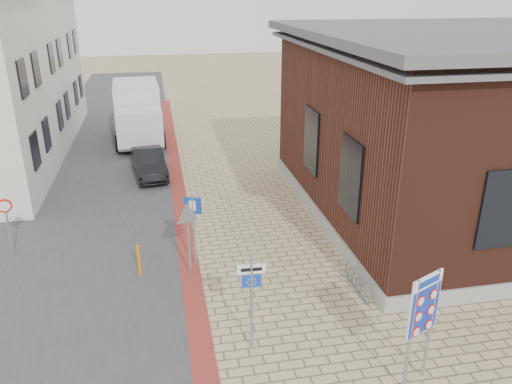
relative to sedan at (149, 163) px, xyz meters
name	(u,v)px	position (x,y,z in m)	size (l,w,h in m)	color
ground	(287,352)	(3.20, -13.12, -0.62)	(120.00, 120.00, 0.00)	tan
road_strip	(103,165)	(-2.30, 1.88, -0.61)	(7.00, 60.00, 0.02)	#38383A
curb_strip	(180,199)	(1.20, -3.12, -0.60)	(0.60, 40.00, 0.02)	maroon
brick_building	(475,122)	(12.19, -6.12, 2.87)	(13.00, 13.00, 6.80)	gray
townhouse_far	(13,59)	(-7.79, 10.88, 3.55)	(7.40, 6.40, 8.30)	beige
bike_rack	(357,282)	(5.85, -10.92, -0.36)	(0.08, 1.80, 0.60)	slate
sedan	(149,163)	(0.00, 0.00, 0.00)	(1.31, 3.76, 1.24)	black
box_truck	(138,112)	(-0.55, 6.07, 1.02)	(2.84, 6.19, 3.18)	slate
border_sign	(424,307)	(5.70, -14.62, 1.35)	(0.87, 0.43, 2.75)	gray
essen_sign	(251,290)	(2.40, -12.82, 1.03)	(0.67, 0.08, 2.48)	gray
parking_sign	(193,219)	(1.40, -8.62, 1.00)	(0.50, 0.23, 2.39)	gray
yield_sign	(188,222)	(1.20, -9.12, 1.15)	(0.82, 0.23, 2.33)	gray
speed_sign	(7,219)	(-4.41, -6.72, 0.65)	(0.44, 0.18, 1.95)	gray
bollard	(139,261)	(-0.30, -8.93, -0.10)	(0.09, 0.09, 1.04)	orange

